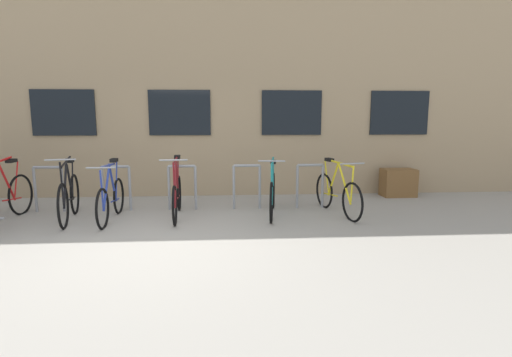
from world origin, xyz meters
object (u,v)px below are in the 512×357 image
object	(u,v)px
bicycle_yellow	(337,193)
planter_box	(398,183)
bicycle_black	(69,197)
bicycle_blue	(111,198)
bicycle_red	(2,198)
bicycle_teal	(272,193)
bicycle_maroon	(177,195)

from	to	relation	value
bicycle_yellow	planter_box	size ratio (longest dim) A/B	2.44
bicycle_black	planter_box	distance (m)	6.54
bicycle_blue	bicycle_red	size ratio (longest dim) A/B	0.94
bicycle_black	bicycle_red	xyz separation A→B (m)	(-1.06, -0.02, 0.00)
bicycle_teal	bicycle_red	bearing A→B (deg)	-177.49
bicycle_red	bicycle_maroon	bearing A→B (deg)	2.88
bicycle_yellow	bicycle_red	size ratio (longest dim) A/B	0.97
bicycle_teal	bicycle_maroon	distance (m)	1.67
bicycle_teal	bicycle_maroon	bearing A→B (deg)	-178.11
bicycle_teal	bicycle_black	bearing A→B (deg)	-177.05
bicycle_blue	bicycle_maroon	xyz separation A→B (m)	(1.07, 0.16, 0.01)
bicycle_black	bicycle_maroon	size ratio (longest dim) A/B	0.98
bicycle_blue	bicycle_yellow	size ratio (longest dim) A/B	0.97
bicycle_blue	bicycle_red	xyz separation A→B (m)	(-1.75, 0.02, 0.03)
bicycle_blue	bicycle_yellow	world-z (taller)	bicycle_blue
bicycle_teal	bicycle_black	size ratio (longest dim) A/B	1.03
bicycle_blue	planter_box	xyz separation A→B (m)	(5.65, 1.62, -0.07)
bicycle_blue	planter_box	world-z (taller)	bicycle_blue
bicycle_black	planter_box	size ratio (longest dim) A/B	2.42
bicycle_teal	bicycle_black	world-z (taller)	bicycle_black
bicycle_blue	bicycle_teal	world-z (taller)	bicycle_teal
bicycle_teal	planter_box	bearing A→B (deg)	25.73
bicycle_black	bicycle_yellow	distance (m)	4.59
bicycle_blue	bicycle_red	world-z (taller)	bicycle_red
bicycle_black	bicycle_red	size ratio (longest dim) A/B	0.96
bicycle_blue	bicycle_teal	size ratio (longest dim) A/B	0.95
bicycle_red	bicycle_teal	bearing A→B (deg)	2.51
bicycle_black	planter_box	xyz separation A→B (m)	(6.35, 1.58, -0.10)
bicycle_blue	bicycle_red	bearing A→B (deg)	179.38
bicycle_black	bicycle_blue	bearing A→B (deg)	-3.23
bicycle_black	planter_box	bearing A→B (deg)	14.00
bicycle_teal	bicycle_black	xyz separation A→B (m)	(-3.43, -0.18, 0.02)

